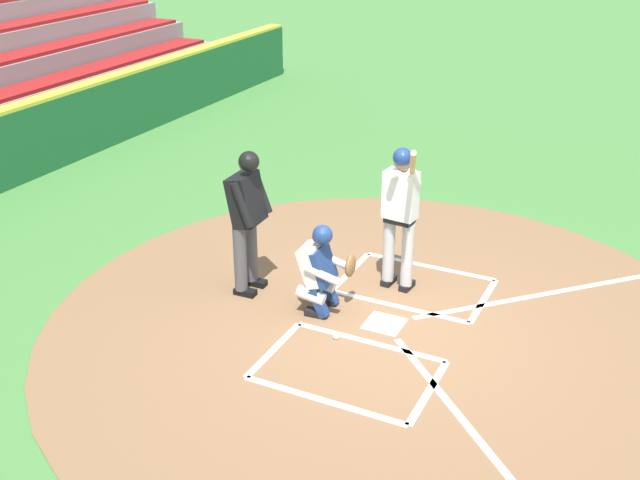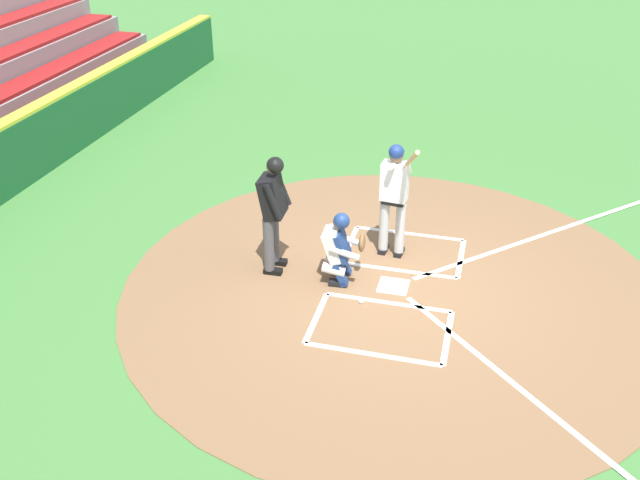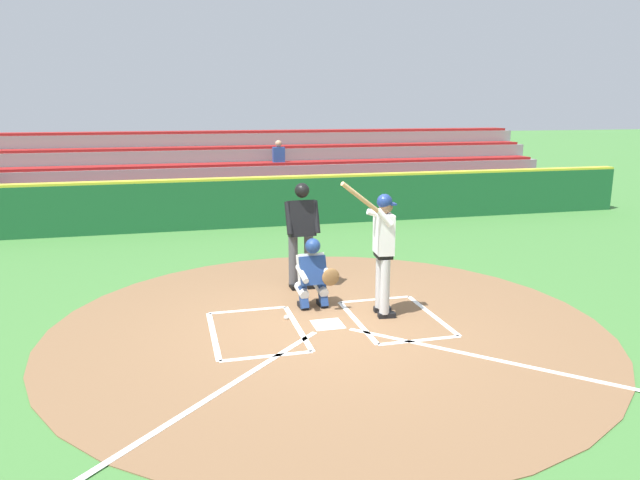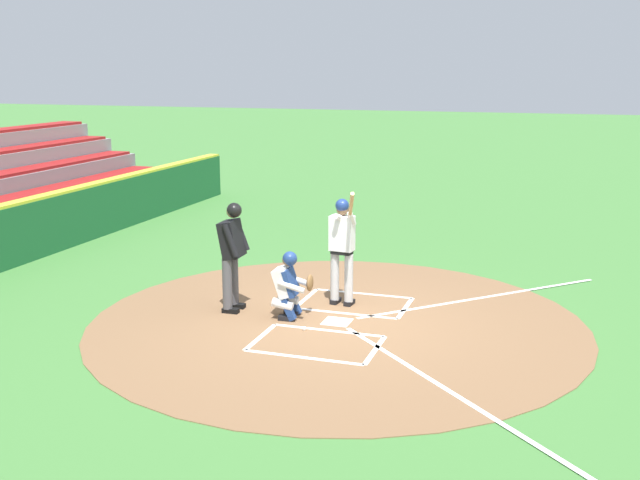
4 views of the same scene
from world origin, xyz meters
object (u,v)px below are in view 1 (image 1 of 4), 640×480
(catcher, at_px, (322,267))
(plate_umpire, at_px, (247,213))
(baseball, at_px, (336,337))
(batter, at_px, (401,209))

(catcher, distance_m, plate_umpire, 1.14)
(plate_umpire, xyz_separation_m, baseball, (0.57, 1.47, -1.04))
(catcher, bearing_deg, plate_umpire, -92.50)
(catcher, bearing_deg, batter, 145.66)
(batter, bearing_deg, catcher, -34.34)
(baseball, bearing_deg, catcher, -140.06)
(catcher, height_order, baseball, catcher)
(catcher, height_order, plate_umpire, plate_umpire)
(batter, relative_size, baseball, 28.76)
(batter, xyz_separation_m, baseball, (1.44, -0.19, -1.06))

